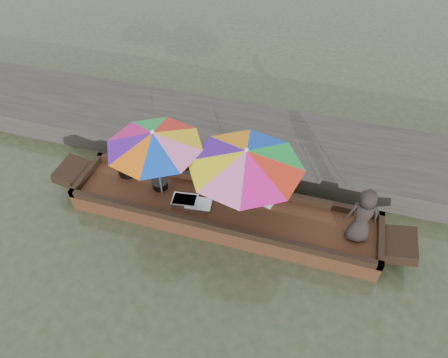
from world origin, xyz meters
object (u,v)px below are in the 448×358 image
(tray_crayfish, at_px, (185,201))
(tray_scallop, at_px, (199,204))
(boat_hull, at_px, (223,213))
(supply_bag, at_px, (267,198))
(vendor, at_px, (363,216))
(umbrella_bow, at_px, (158,164))
(cooking_pot, at_px, (128,169))
(umbrella_stern, at_px, (245,182))
(charcoal_grill, at_px, (160,184))

(tray_crayfish, bearing_deg, tray_scallop, -0.39)
(boat_hull, relative_size, tray_scallop, 12.01)
(boat_hull, relative_size, tray_crayfish, 12.01)
(boat_hull, bearing_deg, supply_bag, 23.79)
(boat_hull, relative_size, supply_bag, 20.81)
(boat_hull, bearing_deg, vendor, 0.18)
(tray_scallop, xyz_separation_m, umbrella_bow, (-0.79, 0.09, 0.74))
(cooking_pot, xyz_separation_m, umbrella_stern, (2.53, -0.34, 0.67))
(vendor, bearing_deg, umbrella_bow, -9.43)
(vendor, relative_size, umbrella_bow, 0.65)
(supply_bag, bearing_deg, tray_crayfish, -163.89)
(charcoal_grill, height_order, umbrella_stern, umbrella_stern)
(charcoal_grill, relative_size, umbrella_stern, 0.15)
(umbrella_stern, bearing_deg, boat_hull, 180.00)
(boat_hull, height_order, tray_scallop, tray_scallop)
(cooking_pot, xyz_separation_m, supply_bag, (2.89, -0.01, 0.03))
(tray_crayfish, relative_size, vendor, 0.43)
(tray_scallop, bearing_deg, umbrella_bow, 173.20)
(tray_crayfish, bearing_deg, boat_hull, 7.24)
(umbrella_stern, bearing_deg, umbrella_bow, 180.00)
(cooking_pot, height_order, supply_bag, supply_bag)
(tray_scallop, bearing_deg, umbrella_stern, 6.27)
(tray_scallop, xyz_separation_m, umbrella_stern, (0.85, 0.09, 0.74))
(tray_crayfish, distance_m, tray_scallop, 0.28)
(tray_crayfish, relative_size, supply_bag, 1.73)
(cooking_pot, relative_size, charcoal_grill, 1.29)
(charcoal_grill, distance_m, vendor, 3.81)
(cooking_pot, bearing_deg, charcoal_grill, -12.88)
(charcoal_grill, xyz_separation_m, umbrella_bow, (0.11, -0.17, 0.70))
(boat_hull, xyz_separation_m, tray_crayfish, (-0.72, -0.09, 0.22))
(cooking_pot, relative_size, umbrella_bow, 0.23)
(boat_hull, height_order, tray_crayfish, tray_crayfish)
(umbrella_stern, bearing_deg, tray_scallop, -173.73)
(supply_bag, relative_size, umbrella_bow, 0.16)
(cooking_pot, bearing_deg, tray_scallop, -14.66)
(supply_bag, bearing_deg, umbrella_bow, -170.37)
(boat_hull, distance_m, umbrella_stern, 1.03)
(supply_bag, xyz_separation_m, umbrella_bow, (-2.00, -0.34, 0.65))
(charcoal_grill, bearing_deg, boat_hull, -7.05)
(tray_scallop, bearing_deg, tray_crayfish, 179.61)
(cooking_pot, relative_size, tray_scallop, 0.81)
(umbrella_stern, bearing_deg, vendor, 0.21)
(tray_scallop, relative_size, umbrella_stern, 0.24)
(supply_bag, distance_m, umbrella_stern, 0.81)
(boat_hull, relative_size, umbrella_stern, 2.92)
(boat_hull, relative_size, umbrella_bow, 3.36)
(tray_crayfish, distance_m, umbrella_bow, 0.89)
(umbrella_bow, bearing_deg, tray_scallop, -6.80)
(cooking_pot, relative_size, vendor, 0.35)
(cooking_pot, distance_m, supply_bag, 2.89)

